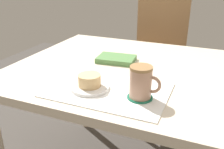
{
  "coord_description": "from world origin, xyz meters",
  "views": [
    {
      "loc": [
        0.37,
        -1.03,
        1.12
      ],
      "look_at": [
        0.04,
        -0.22,
        0.75
      ],
      "focal_mm": 40.0,
      "sensor_mm": 36.0,
      "label": 1
    }
  ],
  "objects_px": {
    "pastry": "(90,80)",
    "coffee_mug": "(141,82)",
    "pastry_plate": "(90,87)",
    "dining_table": "(123,81)",
    "small_book": "(116,59)",
    "wooden_chair": "(159,56)"
  },
  "relations": [
    {
      "from": "dining_table",
      "to": "small_book",
      "type": "height_order",
      "value": "small_book"
    },
    {
      "from": "pastry",
      "to": "small_book",
      "type": "height_order",
      "value": "pastry"
    },
    {
      "from": "wooden_chair",
      "to": "coffee_mug",
      "type": "xyz_separation_m",
      "value": [
        0.16,
        -1.05,
        0.26
      ]
    },
    {
      "from": "pastry_plate",
      "to": "small_book",
      "type": "xyz_separation_m",
      "value": [
        -0.02,
        0.33,
        0.0
      ]
    },
    {
      "from": "dining_table",
      "to": "coffee_mug",
      "type": "xyz_separation_m",
      "value": [
        0.17,
        -0.28,
        0.14
      ]
    },
    {
      "from": "pastry_plate",
      "to": "pastry",
      "type": "distance_m",
      "value": 0.03
    },
    {
      "from": "dining_table",
      "to": "pastry",
      "type": "distance_m",
      "value": 0.3
    },
    {
      "from": "dining_table",
      "to": "coffee_mug",
      "type": "bearing_deg",
      "value": -58.83
    },
    {
      "from": "pastry",
      "to": "coffee_mug",
      "type": "xyz_separation_m",
      "value": [
        0.2,
        0.0,
        0.03
      ]
    },
    {
      "from": "pastry",
      "to": "coffee_mug",
      "type": "relative_size",
      "value": 0.75
    },
    {
      "from": "pastry_plate",
      "to": "coffee_mug",
      "type": "height_order",
      "value": "coffee_mug"
    },
    {
      "from": "dining_table",
      "to": "small_book",
      "type": "xyz_separation_m",
      "value": [
        -0.05,
        0.05,
        0.09
      ]
    },
    {
      "from": "pastry_plate",
      "to": "small_book",
      "type": "distance_m",
      "value": 0.33
    },
    {
      "from": "coffee_mug",
      "to": "small_book",
      "type": "distance_m",
      "value": 0.4
    },
    {
      "from": "pastry_plate",
      "to": "coffee_mug",
      "type": "distance_m",
      "value": 0.21
    },
    {
      "from": "pastry_plate",
      "to": "coffee_mug",
      "type": "relative_size",
      "value": 1.29
    },
    {
      "from": "pastry_plate",
      "to": "wooden_chair",
      "type": "bearing_deg",
      "value": 87.99
    },
    {
      "from": "coffee_mug",
      "to": "wooden_chair",
      "type": "bearing_deg",
      "value": 98.77
    },
    {
      "from": "pastry_plate",
      "to": "pastry",
      "type": "xyz_separation_m",
      "value": [
        0.0,
        0.0,
        0.03
      ]
    },
    {
      "from": "wooden_chair",
      "to": "pastry_plate",
      "type": "distance_m",
      "value": 1.07
    },
    {
      "from": "wooden_chair",
      "to": "coffee_mug",
      "type": "relative_size",
      "value": 8.22
    },
    {
      "from": "small_book",
      "to": "coffee_mug",
      "type": "bearing_deg",
      "value": -60.91
    }
  ]
}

